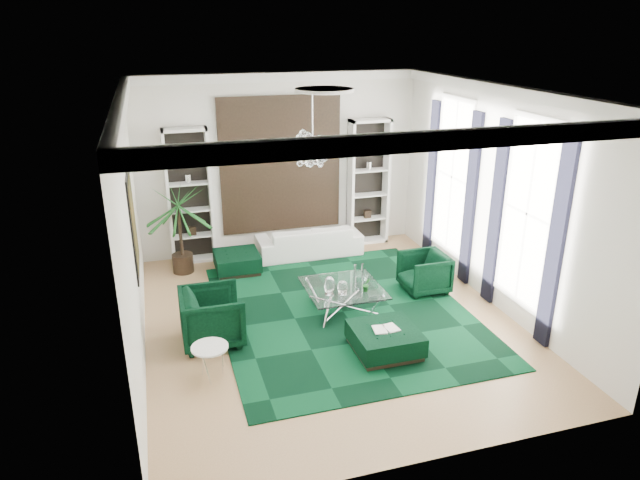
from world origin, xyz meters
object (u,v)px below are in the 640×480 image
object	(u,v)px
coffee_table	(343,299)
side_table	(211,363)
ottoman_side	(237,262)
armchair_left	(212,317)
sofa	(309,240)
armchair_right	(424,273)
ottoman_front	(385,340)
palm	(179,219)

from	to	relation	value
coffee_table	side_table	size ratio (longest dim) A/B	2.49
coffee_table	ottoman_side	bearing A→B (deg)	124.60
armchair_left	ottoman_side	distance (m)	2.73
sofa	armchair_right	bearing A→B (deg)	123.86
ottoman_front	palm	xyz separation A→B (m)	(-2.74, 3.95, 0.94)
sofa	ottoman_front	world-z (taller)	sofa
ottoman_side	side_table	xyz separation A→B (m)	(-0.93, -3.60, 0.05)
coffee_table	ottoman_side	distance (m)	2.66
ottoman_side	ottoman_front	distance (m)	4.03
sofa	coffee_table	bearing A→B (deg)	87.45
side_table	ottoman_front	bearing A→B (deg)	-1.29
sofa	palm	bearing A→B (deg)	3.56
coffee_table	armchair_left	bearing A→B (deg)	-169.70
ottoman_side	ottoman_front	size ratio (longest dim) A/B	0.90
ottoman_side	side_table	size ratio (longest dim) A/B	1.69
ottoman_front	palm	size ratio (longest dim) A/B	0.43
ottoman_front	coffee_table	bearing A→B (deg)	96.79
sofa	coffee_table	size ratio (longest dim) A/B	1.73
armchair_left	side_table	distance (m)	1.02
ottoman_side	coffee_table	bearing A→B (deg)	-55.40
armchair_right	coffee_table	xyz separation A→B (m)	(-1.69, -0.30, -0.15)
armchair_right	coffee_table	distance (m)	1.73
sofa	ottoman_side	bearing A→B (deg)	15.73
side_table	coffee_table	bearing A→B (deg)	29.98
coffee_table	ottoman_front	distance (m)	1.48
sofa	armchair_right	size ratio (longest dim) A/B	2.74
ottoman_front	side_table	world-z (taller)	side_table
armchair_right	palm	bearing A→B (deg)	-117.15
coffee_table	side_table	bearing A→B (deg)	-150.02
side_table	armchair_right	bearing A→B (deg)	22.48
side_table	ottoman_side	bearing A→B (deg)	75.53
ottoman_side	ottoman_front	world-z (taller)	ottoman_side
armchair_right	side_table	distance (m)	4.48
armchair_left	ottoman_front	bearing A→B (deg)	-113.03
armchair_left	ottoman_side	world-z (taller)	armchair_left
armchair_left	ottoman_side	bearing A→B (deg)	-16.69
armchair_left	armchair_right	bearing A→B (deg)	-79.77
ottoman_side	ottoman_front	bearing A→B (deg)	-65.25
coffee_table	ottoman_front	bearing A→B (deg)	-83.21
side_table	palm	bearing A→B (deg)	91.76
coffee_table	side_table	distance (m)	2.82
coffee_table	side_table	world-z (taller)	side_table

